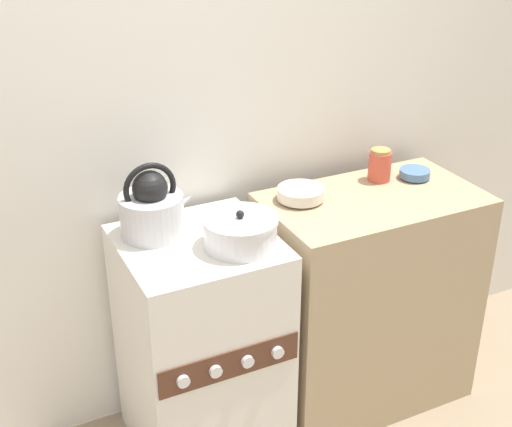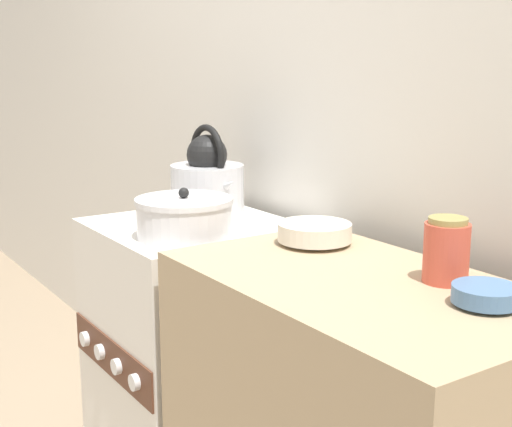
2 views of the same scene
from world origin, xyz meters
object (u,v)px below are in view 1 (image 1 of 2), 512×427
kettle (152,208)px  cooking_pot (240,232)px  storage_jar (380,165)px  stove (202,347)px  small_ceramic_bowl (415,173)px  enamel_bowl (301,193)px

kettle → cooking_pot: (0.24, -0.21, -0.05)m
kettle → storage_jar: 0.95m
stove → small_ceramic_bowl: size_ratio=7.41×
enamel_bowl → kettle: bearing=176.2°
small_ceramic_bowl → storage_jar: bearing=160.0°
stove → cooking_pot: cooking_pot is taller
small_ceramic_bowl → stove: bearing=-176.5°
kettle → enamel_bowl: (0.57, -0.04, -0.04)m
kettle → small_ceramic_bowl: 1.09m
cooking_pot → small_ceramic_bowl: cooking_pot is taller
kettle → enamel_bowl: kettle is taller
stove → cooking_pot: (0.12, -0.09, 0.51)m
stove → enamel_bowl: (0.45, 0.08, 0.51)m
stove → kettle: size_ratio=3.30×
small_ceramic_bowl → storage_jar: 0.15m
kettle → storage_jar: kettle is taller
cooking_pot → small_ceramic_bowl: (0.85, 0.15, -0.00)m
kettle → storage_jar: size_ratio=2.09×
cooking_pot → stove: bearing=142.0°
stove → storage_jar: storage_jar is taller
kettle → small_ceramic_bowl: bearing=-3.1°
kettle → small_ceramic_bowl: (1.08, -0.06, -0.05)m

